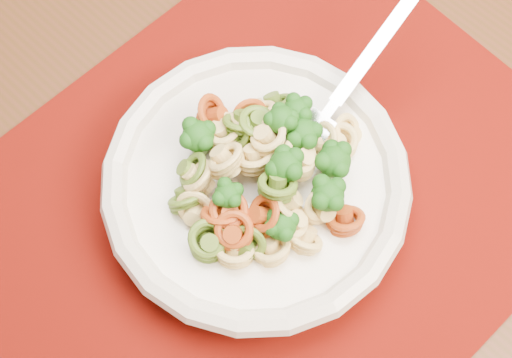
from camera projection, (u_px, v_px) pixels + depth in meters
dining_table at (243, 187)px, 0.66m from camera, size 1.78×1.41×0.73m
placemat at (258, 209)px, 0.56m from camera, size 0.57×0.49×0.00m
pasta_bowl at (256, 185)px, 0.54m from camera, size 0.23×0.23×0.04m
pasta_broccoli_heap at (256, 176)px, 0.52m from camera, size 0.20×0.20×0.06m
fork at (316, 129)px, 0.54m from camera, size 0.18×0.09×0.08m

